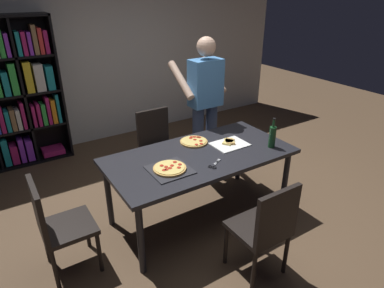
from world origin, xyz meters
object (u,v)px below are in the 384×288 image
Objects in this scene: chair_near_camera at (266,226)px; pepperoni_pizza_on_tray at (170,169)px; bookshelf at (9,97)px; kitchen_scissors at (214,165)px; chair_left_end at (56,223)px; second_pizza_plain at (194,141)px; chair_far_side at (157,142)px; wine_bottle at (272,136)px; person_serving_pizza at (205,101)px; dining_table at (200,160)px.

pepperoni_pizza_on_tray is (-0.41, 0.83, 0.25)m from chair_near_camera.
bookshelf is 10.11× the size of kitchen_scissors.
second_pizza_plain is (1.50, 0.26, 0.25)m from chair_left_end.
chair_far_side reaches higher than second_pizza_plain.
pepperoni_pizza_on_tray is 0.63m from second_pizza_plain.
chair_left_end is 2.85× the size of wine_bottle.
chair_far_side is 1.70m from chair_left_end.
chair_far_side is 0.77m from person_serving_pizza.
bookshelf is 6.17× the size of wine_bottle.
chair_far_side is 1.45m from wine_bottle.
kitchen_scissors is 0.66× the size of second_pizza_plain.
wine_bottle is (0.16, -0.99, -0.13)m from person_serving_pizza.
chair_near_camera is at bearing -90.00° from chair_far_side.
bookshelf is (-1.41, 1.43, 0.43)m from chair_far_side.
chair_far_side and chair_left_end have the same top height.
chair_left_end is at bearing 169.19° from kitchen_scissors.
pepperoni_pizza_on_tray reaches higher than second_pizza_plain.
chair_near_camera and chair_left_end have the same top height.
second_pizza_plain is (0.09, 0.26, 0.08)m from dining_table.
chair_near_camera reaches higher than second_pizza_plain.
wine_bottle is 0.81m from second_pizza_plain.
person_serving_pizza is at bearing 60.02° from kitchen_scissors.
second_pizza_plain is (1.50, -2.11, -0.18)m from bookshelf.
bookshelf is 5.42× the size of pepperoni_pizza_on_tray.
chair_left_end is at bearing 146.07° from chair_near_camera.
wine_bottle is (0.71, 0.69, 0.36)m from chair_near_camera.
dining_table is 6.35× the size of second_pizza_plain.
chair_near_camera is 1.70m from chair_left_end.
bookshelf is at bearing 134.69° from chair_far_side.
kitchen_scissors is (-0.02, -1.21, 0.24)m from chair_far_side.
person_serving_pizza is 5.54× the size of wine_bottle.
wine_bottle is at bearing -59.60° from chair_far_side.
bookshelf reaches higher than chair_far_side.
person_serving_pizza reaches higher than pepperoni_pizza_on_tray.
bookshelf is 1.11× the size of person_serving_pizza.
second_pizza_plain is at bearing 36.91° from pepperoni_pizza_on_tray.
chair_far_side is (0.00, 1.90, 0.00)m from chair_near_camera.
person_serving_pizza is at bearing 45.85° from second_pizza_plain.
pepperoni_pizza_on_tray reaches higher than dining_table.
second_pizza_plain reaches higher than kitchen_scissors.
chair_left_end is at bearing -159.60° from person_serving_pizza.
dining_table is 2.05× the size of chair_left_end.
wine_bottle is at bearing -51.18° from bookshelf.
chair_near_camera is 0.46× the size of bookshelf.
bookshelf is at bearing 120.71° from dining_table.
dining_table is 0.29m from second_pizza_plain.
wine_bottle is (2.12, -0.26, 0.36)m from chair_left_end.
wine_bottle reaches higher than chair_far_side.
chair_near_camera is at bearing -90.00° from dining_table.
dining_table is at bearing -90.00° from chair_far_side.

